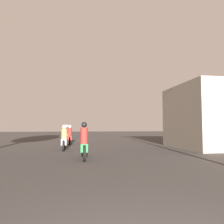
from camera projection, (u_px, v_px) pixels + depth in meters
name	position (u px, v px, depth m)	size (l,w,h in m)	color
motorcycle_green	(84.00, 144.00, 9.22)	(0.60, 2.00, 1.56)	black
motorcycle_silver	(64.00, 140.00, 12.71)	(0.60, 1.89, 1.47)	black
motorcycle_red	(70.00, 136.00, 17.03)	(0.60, 2.12, 1.49)	black
motorcycle_orange	(67.00, 134.00, 21.28)	(0.60, 2.04, 1.54)	black
building_right_near	(213.00, 117.00, 14.13)	(4.78, 5.21, 4.02)	gray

